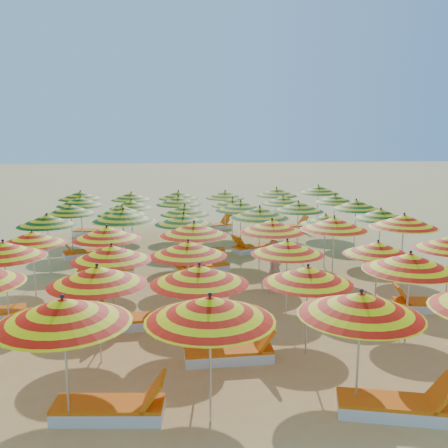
{
  "coord_description": "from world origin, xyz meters",
  "views": [
    {
      "loc": [
        -1.74,
        -14.47,
        4.35
      ],
      "look_at": [
        0.0,
        0.5,
        1.6
      ],
      "focal_mm": 40.0,
      "sensor_mm": 36.0,
      "label": 1
    }
  ],
  "objects_px": {
    "umbrella_13": "(112,253)",
    "lounger_7": "(136,321)",
    "umbrella_7": "(97,275)",
    "umbrella_38": "(179,200)",
    "umbrella_12": "(3,250)",
    "umbrella_28": "(326,220)",
    "umbrella_9": "(308,275)",
    "umbrella_27": "(260,213)",
    "umbrella_25": "(123,215)",
    "umbrella_31": "(122,211)",
    "umbrella_47": "(318,190)",
    "umbrella_39": "(232,202)",
    "umbrella_2": "(210,309)",
    "umbrella_26": "(184,219)",
    "umbrella_43": "(131,196)",
    "umbrella_21": "(272,226)",
    "lounger_0": "(112,409)",
    "lounger_8": "(427,305)",
    "umbrella_46": "(276,192)",
    "umbrella_20": "(194,229)",
    "lounger_10": "(108,270)",
    "lounger_12": "(87,253)",
    "umbrella_45": "(225,195)",
    "umbrella_10": "(410,262)",
    "umbrella_22": "(334,224)",
    "umbrella_23": "(404,221)",
    "umbrella_35": "(356,205)",
    "umbrella_32": "(185,210)",
    "umbrella_30": "(71,210)",
    "lounger_11": "(201,268)",
    "umbrella_36": "(80,201)",
    "umbrella_33": "(241,206)",
    "lounger_14": "(254,248)",
    "beachgoer_a": "(275,266)",
    "umbrella_18": "(32,238)",
    "umbrella_44": "(179,195)",
    "lounger_9": "(212,285)",
    "umbrella_1": "(63,311)",
    "umbrella_37": "(131,204)",
    "umbrella_42": "(80,195)",
    "lounger_4": "(231,353)",
    "umbrella_41": "(335,199)",
    "lounger_13": "(200,252)",
    "umbrella_3": "(361,304)",
    "umbrella_15": "(287,247)",
    "lounger_1": "(396,406)",
    "umbrella_29": "(381,214)"
  },
  "relations": [
    {
      "from": "umbrella_46",
      "to": "umbrella_20",
      "type": "bearing_deg",
      "value": -116.22
    },
    {
      "from": "lounger_10",
      "to": "lounger_12",
      "type": "bearing_deg",
      "value": 114.41
    },
    {
      "from": "umbrella_9",
      "to": "umbrella_47",
      "type": "height_order",
      "value": "umbrella_47"
    },
    {
      "from": "lounger_11",
      "to": "lounger_14",
      "type": "xyz_separation_m",
      "value": [
        2.16,
        2.54,
        0.0
      ]
    },
    {
      "from": "umbrella_41",
      "to": "umbrella_35",
      "type": "bearing_deg",
      "value": -90.38
    },
    {
      "from": "umbrella_12",
      "to": "umbrella_28",
      "type": "relative_size",
      "value": 0.95
    },
    {
      "from": "umbrella_43",
      "to": "umbrella_21",
      "type": "bearing_deg",
      "value": -62.0
    },
    {
      "from": "umbrella_13",
      "to": "lounger_0",
      "type": "relative_size",
      "value": 1.34
    },
    {
      "from": "umbrella_25",
      "to": "umbrella_35",
      "type": "distance_m",
      "value": 8.53
    },
    {
      "from": "umbrella_35",
      "to": "umbrella_36",
      "type": "relative_size",
      "value": 1.04
    },
    {
      "from": "umbrella_33",
      "to": "lounger_14",
      "type": "height_order",
      "value": "umbrella_33"
    },
    {
      "from": "umbrella_39",
      "to": "beachgoer_a",
      "type": "xyz_separation_m",
      "value": [
        0.26,
        -6.88,
        -0.85
      ]
    },
    {
      "from": "lounger_10",
      "to": "lounger_9",
      "type": "bearing_deg",
      "value": -29.57
    },
    {
      "from": "umbrella_9",
      "to": "umbrella_27",
      "type": "xyz_separation_m",
      "value": [
        0.28,
        6.54,
        0.19
      ]
    },
    {
      "from": "lounger_0",
      "to": "lounger_8",
      "type": "xyz_separation_m",
      "value": [
        7.3,
        3.94,
        0.0
      ]
    },
    {
      "from": "umbrella_21",
      "to": "lounger_11",
      "type": "relative_size",
      "value": 1.34
    },
    {
      "from": "umbrella_43",
      "to": "lounger_10",
      "type": "relative_size",
      "value": 1.13
    },
    {
      "from": "beachgoer_a",
      "to": "lounger_10",
      "type": "bearing_deg",
      "value": 114.55
    },
    {
      "from": "lounger_8",
      "to": "lounger_13",
      "type": "relative_size",
      "value": 1.03
    },
    {
      "from": "umbrella_30",
      "to": "umbrella_35",
      "type": "relative_size",
      "value": 1.06
    },
    {
      "from": "umbrella_30",
      "to": "lounger_11",
      "type": "relative_size",
      "value": 1.32
    },
    {
      "from": "umbrella_10",
      "to": "umbrella_15",
      "type": "distance_m",
      "value": 2.95
    },
    {
      "from": "umbrella_18",
      "to": "umbrella_31",
      "type": "height_order",
      "value": "umbrella_18"
    },
    {
      "from": "umbrella_10",
      "to": "umbrella_22",
      "type": "bearing_deg",
      "value": 92.03
    },
    {
      "from": "umbrella_15",
      "to": "umbrella_3",
      "type": "bearing_deg",
      "value": -89.53
    },
    {
      "from": "umbrella_29",
      "to": "lounger_10",
      "type": "height_order",
      "value": "umbrella_29"
    },
    {
      "from": "umbrella_25",
      "to": "umbrella_31",
      "type": "xyz_separation_m",
      "value": [
        -0.23,
        2.31,
        -0.2
      ]
    },
    {
      "from": "umbrella_12",
      "to": "umbrella_13",
      "type": "height_order",
      "value": "umbrella_12"
    },
    {
      "from": "umbrella_43",
      "to": "lounger_11",
      "type": "height_order",
      "value": "umbrella_43"
    },
    {
      "from": "umbrella_13",
      "to": "lounger_7",
      "type": "height_order",
      "value": "umbrella_13"
    },
    {
      "from": "umbrella_2",
      "to": "umbrella_26",
      "type": "relative_size",
      "value": 1.04
    },
    {
      "from": "umbrella_7",
      "to": "umbrella_38",
      "type": "distance_m",
      "value": 10.78
    },
    {
      "from": "lounger_4",
      "to": "lounger_13",
      "type": "relative_size",
      "value": 1.0
    },
    {
      "from": "umbrella_3",
      "to": "umbrella_36",
      "type": "bearing_deg",
      "value": 115.84
    },
    {
      "from": "umbrella_23",
      "to": "umbrella_35",
      "type": "height_order",
      "value": "umbrella_23"
    },
    {
      "from": "umbrella_47",
      "to": "umbrella_39",
      "type": "bearing_deg",
      "value": -153.67
    },
    {
      "from": "umbrella_18",
      "to": "umbrella_44",
      "type": "distance_m",
      "value": 9.56
    },
    {
      "from": "umbrella_42",
      "to": "umbrella_47",
      "type": "relative_size",
      "value": 0.99
    },
    {
      "from": "umbrella_36",
      "to": "umbrella_38",
      "type": "relative_size",
      "value": 0.92
    },
    {
      "from": "umbrella_9",
      "to": "umbrella_45",
      "type": "bearing_deg",
      "value": 90.38
    },
    {
      "from": "umbrella_3",
      "to": "umbrella_22",
      "type": "height_order",
      "value": "umbrella_22"
    },
    {
      "from": "umbrella_20",
      "to": "umbrella_38",
      "type": "height_order",
      "value": "umbrella_20"
    },
    {
      "from": "umbrella_7",
      "to": "lounger_1",
      "type": "distance_m",
      "value": 5.62
    },
    {
      "from": "umbrella_35",
      "to": "umbrella_1",
      "type": "bearing_deg",
      "value": -128.85
    },
    {
      "from": "umbrella_39",
      "to": "umbrella_12",
      "type": "bearing_deg",
      "value": -126.76
    },
    {
      "from": "lounger_13",
      "to": "umbrella_31",
      "type": "bearing_deg",
      "value": -6.51
    },
    {
      "from": "umbrella_12",
      "to": "umbrella_32",
      "type": "xyz_separation_m",
      "value": [
        4.31,
        6.18,
        -0.12
      ]
    },
    {
      "from": "umbrella_42",
      "to": "umbrella_45",
      "type": "distance_m",
      "value": 6.27
    },
    {
      "from": "umbrella_7",
      "to": "lounger_4",
      "type": "distance_m",
      "value": 2.96
    },
    {
      "from": "umbrella_1",
      "to": "umbrella_37",
      "type": "xyz_separation_m",
      "value": [
        0.12,
        12.72,
        -0.25
      ]
    }
  ]
}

